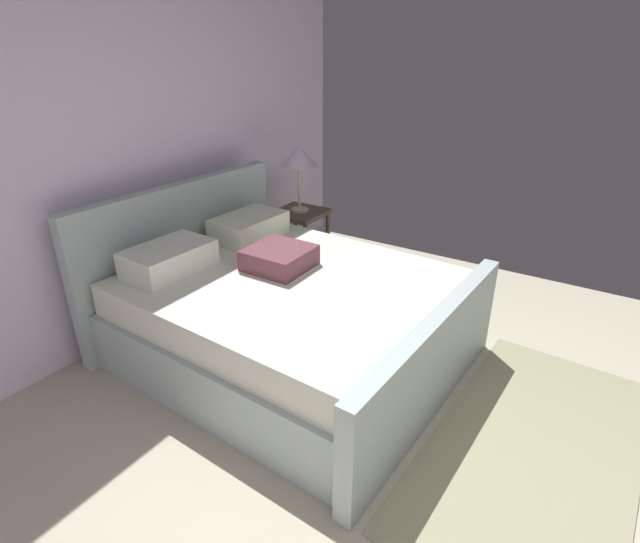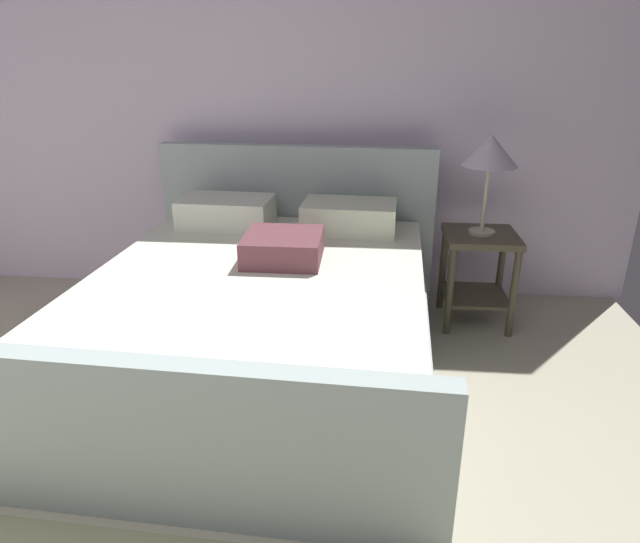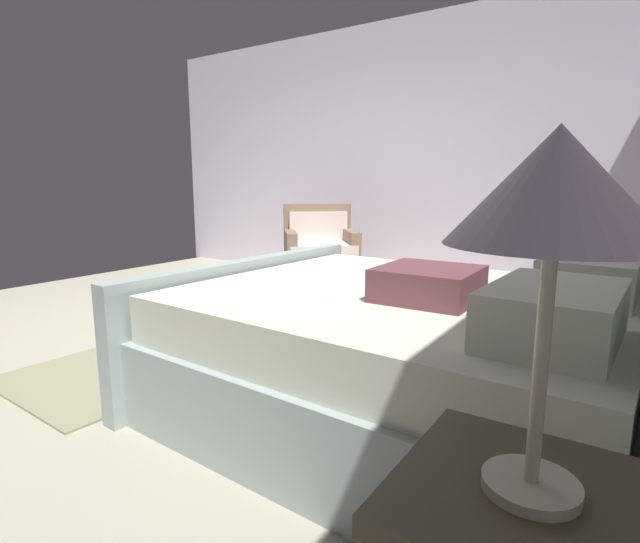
# 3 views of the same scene
# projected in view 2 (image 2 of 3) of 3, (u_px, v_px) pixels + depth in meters

# --- Properties ---
(wall_back) EXTENTS (5.48, 0.12, 2.87)m
(wall_back) POSITION_uv_depth(u_px,v_px,m) (237.00, 85.00, 3.75)
(wall_back) COLOR silver
(wall_back) RESTS_ON ground
(bed) EXTENTS (1.94, 2.25, 1.08)m
(bed) POSITION_uv_depth(u_px,v_px,m) (265.00, 314.00, 2.98)
(bed) COLOR #A0B2AE
(bed) RESTS_ON ground
(nightstand_right) EXTENTS (0.44, 0.44, 0.60)m
(nightstand_right) POSITION_uv_depth(u_px,v_px,m) (478.00, 263.00, 3.51)
(nightstand_right) COLOR #48412F
(nightstand_right) RESTS_ON ground
(table_lamp_right) EXTENTS (0.33, 0.33, 0.60)m
(table_lamp_right) POSITION_uv_depth(u_px,v_px,m) (490.00, 153.00, 3.26)
(table_lamp_right) COLOR #B7B293
(table_lamp_right) RESTS_ON nightstand_right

